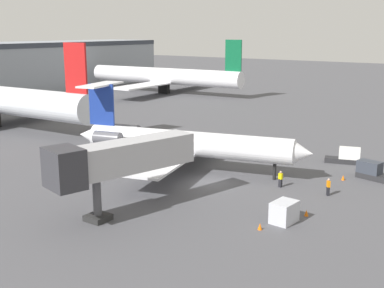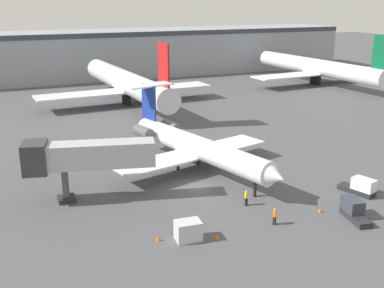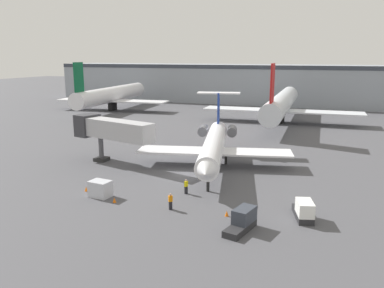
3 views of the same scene
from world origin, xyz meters
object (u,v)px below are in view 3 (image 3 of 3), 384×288
object	(u,v)px
regional_jet	(214,144)
traffic_cone_near	(227,213)
ground_crew_marshaller	(186,186)
baggage_tug_trailing	(242,221)
baggage_tug_lead	(304,211)
traffic_cone_mid	(114,200)
parked_airliner_west_mid	(282,103)
traffic_cone_far	(86,189)
parked_airliner_west_end	(112,95)
cargo_container_uld	(100,189)
ground_crew_loader	(170,201)
jet_bridge	(109,129)

from	to	relation	value
regional_jet	traffic_cone_near	world-z (taller)	regional_jet
ground_crew_marshaller	baggage_tug_trailing	world-z (taller)	baggage_tug_trailing
baggage_tug_lead	traffic_cone_mid	xyz separation A→B (m)	(-18.92, -2.93, -0.56)
traffic_cone_mid	parked_airliner_west_mid	xyz separation A→B (m)	(7.85, 57.39, 4.21)
traffic_cone_far	parked_airliner_west_mid	xyz separation A→B (m)	(12.78, 55.55, 4.21)
ground_crew_marshaller	parked_airliner_west_end	size ratio (longest dim) A/B	0.04
baggage_tug_trailing	cargo_container_uld	bearing A→B (deg)	171.71
regional_jet	traffic_cone_mid	distance (m)	18.25
ground_crew_loader	baggage_tug_lead	bearing A→B (deg)	11.13
jet_bridge	traffic_cone_near	size ratio (longest dim) A/B	24.89
regional_jet	traffic_cone_mid	size ratio (longest dim) A/B	49.94
parked_airliner_west_mid	traffic_cone_near	bearing A→B (deg)	-85.80
traffic_cone_near	parked_airliner_west_mid	size ratio (longest dim) A/B	0.01
ground_crew_loader	traffic_cone_mid	distance (m)	6.32
cargo_container_uld	traffic_cone_near	size ratio (longest dim) A/B	4.33
ground_crew_marshaller	baggage_tug_lead	xyz separation A→B (m)	(12.97, -2.35, -0.02)
ground_crew_loader	cargo_container_uld	xyz separation A→B (m)	(-8.67, 0.52, 0.03)
jet_bridge	ground_crew_loader	size ratio (longest dim) A/B	8.10
ground_crew_loader	baggage_tug_trailing	xyz separation A→B (m)	(7.86, -1.89, -0.02)
ground_crew_loader	parked_airliner_west_end	size ratio (longest dim) A/B	0.04
baggage_tug_trailing	parked_airliner_west_end	size ratio (longest dim) A/B	0.11
baggage_tug_lead	traffic_cone_mid	bearing A→B (deg)	-171.19
regional_jet	parked_airliner_west_mid	size ratio (longest dim) A/B	0.64
ground_crew_loader	traffic_cone_far	xyz separation A→B (m)	(-11.21, 1.40, -0.58)
regional_jet	parked_airliner_west_mid	bearing A→B (deg)	86.23
regional_jet	ground_crew_marshaller	distance (m)	12.21
traffic_cone_far	parked_airliner_west_mid	size ratio (longest dim) A/B	0.01
baggage_tug_trailing	traffic_cone_far	world-z (taller)	baggage_tug_trailing
cargo_container_uld	baggage_tug_trailing	bearing A→B (deg)	-8.29
cargo_container_uld	parked_airliner_west_end	bearing A→B (deg)	121.96
parked_airliner_west_mid	regional_jet	bearing A→B (deg)	-93.77
baggage_tug_trailing	cargo_container_uld	xyz separation A→B (m)	(-16.53, 2.41, 0.05)
jet_bridge	traffic_cone_far	xyz separation A→B (m)	(4.36, -11.49, -4.63)
jet_bridge	traffic_cone_far	size ratio (longest dim) A/B	24.89
regional_jet	parked_airliner_west_mid	world-z (taller)	parked_airliner_west_mid
traffic_cone_mid	traffic_cone_far	xyz separation A→B (m)	(-4.93, 1.84, 0.00)
parked_airliner_west_mid	ground_crew_marshaller	bearing A→B (deg)	-92.09
jet_bridge	parked_airliner_west_mid	size ratio (longest dim) A/B	0.32
baggage_tug_lead	traffic_cone_far	world-z (taller)	baggage_tug_lead
baggage_tug_trailing	traffic_cone_far	size ratio (longest dim) A/B	7.65
jet_bridge	ground_crew_marshaller	world-z (taller)	jet_bridge
traffic_cone_near	traffic_cone_far	world-z (taller)	same
regional_jet	parked_airliner_west_end	xyz separation A→B (m)	(-45.08, 43.81, 1.20)
ground_crew_marshaller	baggage_tug_lead	size ratio (longest dim) A/B	0.40
regional_jet	traffic_cone_far	size ratio (longest dim) A/B	49.94
ground_crew_marshaller	cargo_container_uld	world-z (taller)	cargo_container_uld
jet_bridge	baggage_tug_lead	bearing A→B (deg)	-20.24
baggage_tug_trailing	traffic_cone_far	xyz separation A→B (m)	(-19.07, 3.28, -0.56)
traffic_cone_mid	jet_bridge	bearing A→B (deg)	124.88
jet_bridge	baggage_tug_trailing	size ratio (longest dim) A/B	3.25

